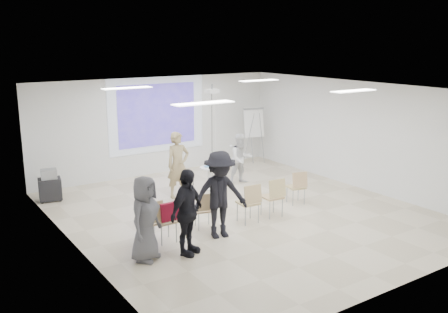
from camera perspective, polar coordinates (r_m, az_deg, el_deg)
floor at (r=12.22m, az=2.10°, el=-6.66°), size 8.00×9.00×0.10m
ceiling at (r=11.54m, az=2.24°, el=7.97°), size 8.00×9.00×0.10m
wall_back at (r=15.62m, az=-7.70°, el=3.52°), size 8.00×0.10×3.00m
wall_left at (r=10.02m, az=-16.93°, el=-2.44°), size 0.10×9.00×3.00m
wall_right at (r=14.50m, az=15.25°, el=2.41°), size 0.10×9.00×3.00m
projection_halo at (r=15.51m, az=-7.63°, el=4.76°), size 3.20×0.01×2.30m
projection_image at (r=15.50m, az=-7.61°, el=4.75°), size 2.60×0.01×1.90m
pedestal_table at (r=13.96m, az=-1.68°, el=-2.31°), size 0.67×0.67×0.66m
player_left at (r=13.17m, az=-5.28°, el=-0.46°), size 0.73×0.50×2.00m
player_right at (r=14.45m, az=1.96°, el=0.04°), size 0.86×0.73×1.62m
controller_left at (r=13.40m, az=-5.15°, el=1.17°), size 0.04×0.11×0.04m
controller_right at (r=14.49m, az=0.82°, el=1.23°), size 0.05×0.11×0.04m
chair_far_left at (r=10.26m, az=-8.38°, el=-7.09°), size 0.45×0.49×0.97m
chair_left_mid at (r=10.36m, az=-6.58°, el=-7.05°), size 0.43×0.46×0.90m
chair_left_inner at (r=11.07m, az=-2.24°, el=-5.85°), size 0.49×0.51×0.83m
chair_center at (r=11.37m, az=2.98°, el=-5.01°), size 0.47×0.51×0.94m
chair_right_inner at (r=11.80m, az=5.74°, el=-4.32°), size 0.48×0.51×0.95m
chair_right_far at (r=12.79m, az=8.39°, el=-3.22°), size 0.50×0.52×0.87m
red_jacket at (r=10.18m, az=-6.24°, el=-6.29°), size 0.40×0.10×0.38m
laptop at (r=11.16m, az=-2.39°, el=-5.93°), size 0.36×0.30×0.02m
audience_left at (r=9.65m, az=-4.27°, el=-5.68°), size 1.34×1.15×1.97m
audience_mid at (r=10.44m, az=-0.49°, el=-3.75°), size 1.49×1.00×2.12m
audience_outer at (r=9.52m, az=-9.03°, el=-6.46°), size 1.08×1.01×1.85m
flipchart_easel at (r=16.59m, az=3.44°, el=3.83°), size 0.81×0.63×1.90m
av_cart at (r=13.76m, az=-19.28°, el=-3.23°), size 0.63×0.54×0.84m
ceiling_projector at (r=12.86m, az=-1.36°, el=6.90°), size 0.30×0.25×3.00m
fluor_panel_nw at (r=12.31m, az=-11.01°, el=7.69°), size 1.20×0.30×0.02m
fluor_panel_ne at (r=14.34m, az=4.01°, el=8.66°), size 1.20×0.30×0.02m
fluor_panel_sw at (r=9.20m, az=-2.37°, el=6.11°), size 1.20×0.30×0.02m
fluor_panel_se at (r=11.78m, az=14.58°, el=7.27°), size 1.20×0.30×0.02m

